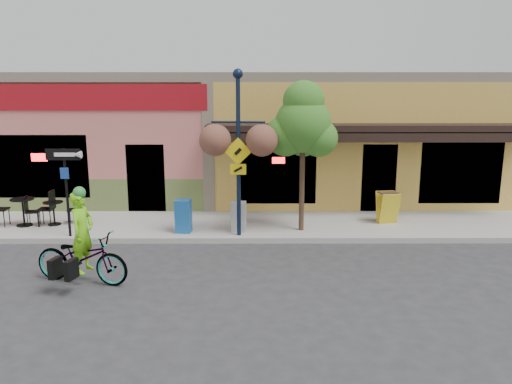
# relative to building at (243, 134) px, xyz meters

# --- Properties ---
(ground) EXTENTS (90.00, 90.00, 0.00)m
(ground) POSITION_rel_building_xyz_m (0.00, -7.50, -2.25)
(ground) COLOR #2D2D30
(ground) RESTS_ON ground
(sidewalk) EXTENTS (24.00, 3.00, 0.15)m
(sidewalk) POSITION_rel_building_xyz_m (0.00, -5.50, -2.17)
(sidewalk) COLOR #9E9B93
(sidewalk) RESTS_ON ground
(curb) EXTENTS (24.00, 0.12, 0.15)m
(curb) POSITION_rel_building_xyz_m (0.00, -6.95, -2.17)
(curb) COLOR #A8A59E
(curb) RESTS_ON ground
(building) EXTENTS (18.20, 8.20, 4.50)m
(building) POSITION_rel_building_xyz_m (0.00, 0.00, 0.00)
(building) COLOR #CD6B65
(building) RESTS_ON ground
(bicycle) EXTENTS (2.22, 1.22, 1.11)m
(bicycle) POSITION_rel_building_xyz_m (-3.21, -9.64, -1.70)
(bicycle) COLOR maroon
(bicycle) RESTS_ON ground
(cyclist_rider) EXTENTS (0.55, 0.71, 1.73)m
(cyclist_rider) POSITION_rel_building_xyz_m (-3.16, -9.64, -1.39)
(cyclist_rider) COLOR #74D716
(cyclist_rider) RESTS_ON ground
(lamp_post) EXTENTS (1.43, 0.65, 4.39)m
(lamp_post) POSITION_rel_building_xyz_m (0.02, -6.71, 0.09)
(lamp_post) COLOR #0F1A32
(lamp_post) RESTS_ON sidewalk
(one_way_sign) EXTENTS (0.90, 0.20, 2.36)m
(one_way_sign) POSITION_rel_building_xyz_m (-4.51, -6.77, -0.92)
(one_way_sign) COLOR black
(one_way_sign) RESTS_ON sidewalk
(cafe_set_left) EXTENTS (1.75, 0.90, 1.04)m
(cafe_set_left) POSITION_rel_building_xyz_m (-6.19, -5.77, -1.58)
(cafe_set_left) COLOR black
(cafe_set_left) RESTS_ON sidewalk
(cafe_set_right) EXTENTS (1.60, 1.03, 0.89)m
(cafe_set_right) POSITION_rel_building_xyz_m (-5.36, -5.67, -1.66)
(cafe_set_right) COLOR black
(cafe_set_right) RESTS_ON sidewalk
(newspaper_box_blue) EXTENTS (0.44, 0.40, 0.91)m
(newspaper_box_blue) POSITION_rel_building_xyz_m (-1.51, -6.43, -1.64)
(newspaper_box_blue) COLOR #1B59A3
(newspaper_box_blue) RESTS_ON sidewalk
(newspaper_box_grey) EXTENTS (0.42, 0.39, 0.83)m
(newspaper_box_grey) POSITION_rel_building_xyz_m (0.00, -6.33, -1.69)
(newspaper_box_grey) COLOR #A1A1A1
(newspaper_box_grey) RESTS_ON sidewalk
(street_tree) EXTENTS (1.85, 1.85, 4.15)m
(street_tree) POSITION_rel_building_xyz_m (1.75, -6.23, -0.03)
(street_tree) COLOR #3D7A26
(street_tree) RESTS_ON sidewalk
(sandwich_board) EXTENTS (0.61, 0.49, 0.93)m
(sandwich_board) POSITION_rel_building_xyz_m (4.36, -5.67, -1.64)
(sandwich_board) COLOR gold
(sandwich_board) RESTS_ON sidewalk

